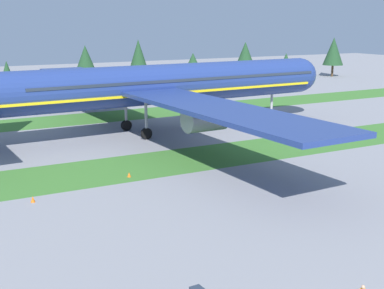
% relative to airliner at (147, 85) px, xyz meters
% --- Properties ---
extents(grass_strip_near, '(320.00, 11.37, 0.01)m').
position_rel_airliner_xyz_m(grass_strip_near, '(-11.20, -17.28, -7.62)').
color(grass_strip_near, '#3D752D').
rests_on(grass_strip_near, ground).
extents(grass_strip_far, '(320.00, 11.37, 0.01)m').
position_rel_airliner_xyz_m(grass_strip_far, '(-11.20, 17.46, -7.62)').
color(grass_strip_far, '#3D752D').
rests_on(grass_strip_far, ground).
extents(airliner, '(67.93, 83.16, 21.29)m').
position_rel_airliner_xyz_m(airliner, '(0.00, 0.00, 0.00)').
color(airliner, navy).
rests_on(airliner, ground).
extents(taxiway_marker_0, '(0.44, 0.44, 0.62)m').
position_rel_airliner_xyz_m(taxiway_marker_0, '(-23.13, -24.60, -7.32)').
color(taxiway_marker_0, orange).
rests_on(taxiway_marker_0, ground).
extents(taxiway_marker_1, '(0.44, 0.44, 0.55)m').
position_rel_airliner_xyz_m(taxiway_marker_1, '(-11.63, -21.03, -7.35)').
color(taxiway_marker_1, orange).
rests_on(taxiway_marker_1, ground).
extents(distant_tree_line, '(203.21, 11.27, 12.72)m').
position_rel_airliner_xyz_m(distant_tree_line, '(-7.95, 52.48, -0.47)').
color(distant_tree_line, '#4C3823').
rests_on(distant_tree_line, ground).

